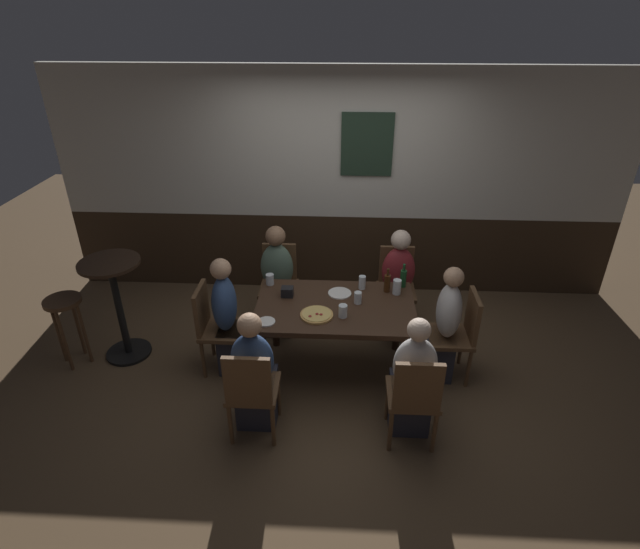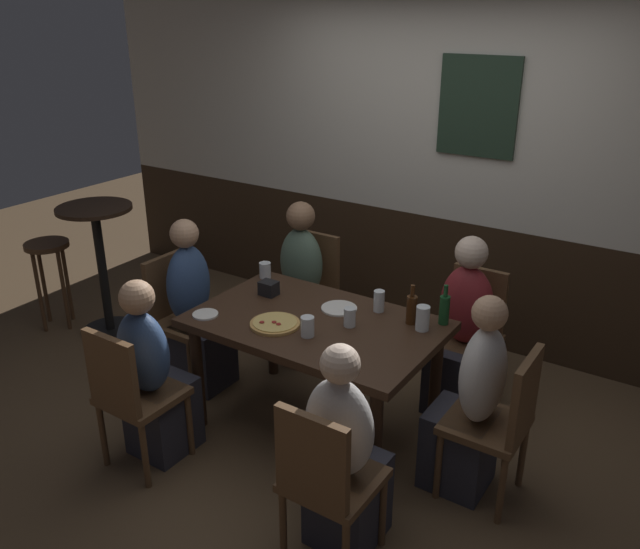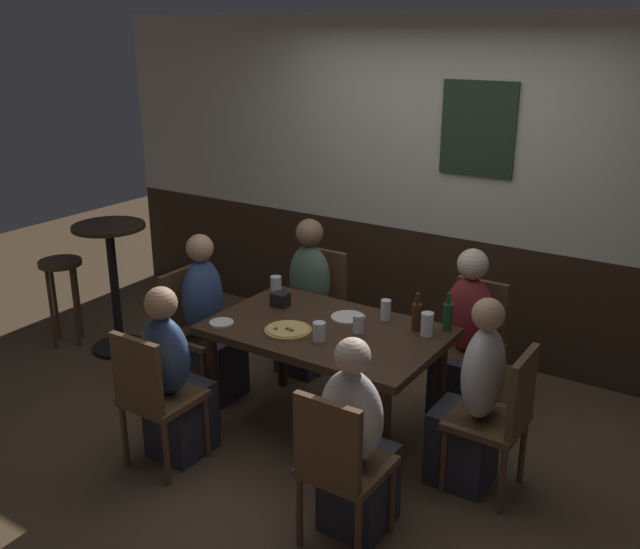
% 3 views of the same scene
% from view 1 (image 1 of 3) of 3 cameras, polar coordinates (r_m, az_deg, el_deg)
% --- Properties ---
extents(ground_plane, '(12.00, 12.00, 0.00)m').
position_cam_1_polar(ground_plane, '(4.92, 1.66, -10.86)').
color(ground_plane, brown).
extents(wall_back, '(6.40, 0.13, 2.60)m').
position_cam_1_polar(wall_back, '(5.74, 2.32, 10.10)').
color(wall_back, '#332316').
rests_on(wall_back, ground_plane).
extents(dining_table, '(1.43, 0.91, 0.74)m').
position_cam_1_polar(dining_table, '(4.53, 1.78, -4.50)').
color(dining_table, '#382316').
rests_on(dining_table, ground_plane).
extents(chair_right_far, '(0.40, 0.40, 0.88)m').
position_cam_1_polar(chair_right_far, '(5.39, 8.71, -0.97)').
color(chair_right_far, brown).
rests_on(chair_right_far, ground_plane).
extents(chair_left_far, '(0.40, 0.40, 0.88)m').
position_cam_1_polar(chair_left_far, '(5.40, -4.71, -0.63)').
color(chair_left_far, brown).
rests_on(chair_left_far, ground_plane).
extents(chair_right_near, '(0.40, 0.40, 0.88)m').
position_cam_1_polar(chair_right_near, '(3.98, 10.79, -13.42)').
color(chair_right_near, brown).
rests_on(chair_right_near, ground_plane).
extents(chair_head_east, '(0.40, 0.40, 0.88)m').
position_cam_1_polar(chair_head_east, '(4.74, 15.64, -6.29)').
color(chair_head_east, brown).
rests_on(chair_head_east, ground_plane).
extents(chair_left_near, '(0.40, 0.40, 0.88)m').
position_cam_1_polar(chair_left_near, '(4.00, -7.90, -12.89)').
color(chair_left_near, brown).
rests_on(chair_left_near, ground_plane).
extents(chair_head_west, '(0.40, 0.40, 0.88)m').
position_cam_1_polar(chair_head_west, '(4.77, -12.04, -5.57)').
color(chair_head_west, brown).
rests_on(chair_head_west, ground_plane).
extents(person_right_far, '(0.34, 0.37, 1.16)m').
position_cam_1_polar(person_right_far, '(5.25, 8.85, -1.89)').
color(person_right_far, '#2D2D38').
rests_on(person_right_far, ground_plane).
extents(person_left_far, '(0.34, 0.37, 1.17)m').
position_cam_1_polar(person_left_far, '(5.26, -4.93, -1.46)').
color(person_left_far, '#2D2D38').
rests_on(person_left_far, ground_plane).
extents(person_right_near, '(0.34, 0.37, 1.11)m').
position_cam_1_polar(person_right_near, '(4.12, 10.48, -12.24)').
color(person_right_near, '#2D2D38').
rests_on(person_right_near, ground_plane).
extents(person_head_east, '(0.37, 0.34, 1.15)m').
position_cam_1_polar(person_head_east, '(4.72, 13.68, -6.45)').
color(person_head_east, '#2D2D38').
rests_on(person_head_east, ground_plane).
extents(person_left_near, '(0.34, 0.37, 1.11)m').
position_cam_1_polar(person_left_near, '(4.14, -7.47, -11.70)').
color(person_left_near, '#2D2D38').
rests_on(person_left_near, ground_plane).
extents(person_head_west, '(0.37, 0.34, 1.18)m').
position_cam_1_polar(person_head_west, '(4.73, -10.14, -5.66)').
color(person_head_west, '#2D2D38').
rests_on(person_head_west, ground_plane).
extents(pizza, '(0.29, 0.29, 0.03)m').
position_cam_1_polar(pizza, '(4.33, -0.39, -4.63)').
color(pizza, tan).
rests_on(pizza, dining_table).
extents(highball_clear, '(0.08, 0.08, 0.12)m').
position_cam_1_polar(highball_clear, '(4.30, 2.65, -4.31)').
color(highball_clear, silver).
rests_on(highball_clear, dining_table).
extents(tumbler_short, '(0.07, 0.07, 0.13)m').
position_cam_1_polar(tumbler_short, '(4.73, 4.86, -1.01)').
color(tumbler_short, silver).
rests_on(tumbler_short, dining_table).
extents(beer_glass_tall, '(0.08, 0.08, 0.11)m').
position_cam_1_polar(beer_glass_tall, '(4.81, -5.78, -0.64)').
color(beer_glass_tall, silver).
rests_on(beer_glass_tall, dining_table).
extents(pint_glass_amber, '(0.07, 0.07, 0.11)m').
position_cam_1_polar(pint_glass_amber, '(4.50, 4.36, -2.74)').
color(pint_glass_amber, silver).
rests_on(pint_glass_amber, dining_table).
extents(pint_glass_stout, '(0.08, 0.08, 0.14)m').
position_cam_1_polar(pint_glass_stout, '(4.68, 8.83, -1.46)').
color(pint_glass_stout, silver).
rests_on(pint_glass_stout, dining_table).
extents(beer_bottle_green, '(0.06, 0.06, 0.24)m').
position_cam_1_polar(beer_bottle_green, '(4.79, 9.54, -0.38)').
color(beer_bottle_green, '#194723').
rests_on(beer_bottle_green, dining_table).
extents(beer_bottle_brown, '(0.06, 0.06, 0.24)m').
position_cam_1_polar(beer_bottle_brown, '(4.69, 7.73, -0.93)').
color(beer_bottle_brown, '#42230F').
rests_on(beer_bottle_brown, dining_table).
extents(plate_white_large, '(0.22, 0.22, 0.01)m').
position_cam_1_polar(plate_white_large, '(4.65, 2.27, -2.16)').
color(plate_white_large, white).
rests_on(plate_white_large, dining_table).
extents(plate_white_small, '(0.15, 0.15, 0.01)m').
position_cam_1_polar(plate_white_small, '(4.27, -6.19, -5.41)').
color(plate_white_small, white).
rests_on(plate_white_small, dining_table).
extents(condiment_caddy, '(0.11, 0.09, 0.09)m').
position_cam_1_polar(condiment_caddy, '(4.61, -3.78, -1.99)').
color(condiment_caddy, black).
rests_on(condiment_caddy, dining_table).
extents(side_bar_table, '(0.56, 0.56, 1.05)m').
position_cam_1_polar(side_bar_table, '(5.15, -22.22, -2.91)').
color(side_bar_table, black).
rests_on(side_bar_table, ground_plane).
extents(bar_stool, '(0.34, 0.34, 0.72)m').
position_cam_1_polar(bar_stool, '(5.27, -27.19, -4.00)').
color(bar_stool, '#513521').
rests_on(bar_stool, ground_plane).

